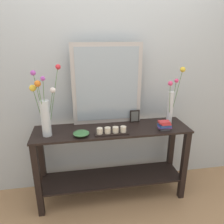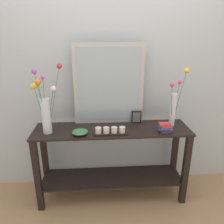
# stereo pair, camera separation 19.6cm
# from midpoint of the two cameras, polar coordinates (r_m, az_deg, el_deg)

# --- Properties ---
(ground_plane) EXTENTS (7.00, 6.00, 0.02)m
(ground_plane) POSITION_cam_midpoint_polar(r_m,az_deg,el_deg) (2.57, -2.33, -21.04)
(ground_plane) COLOR #A87F56
(wall_back) EXTENTS (6.40, 0.08, 2.70)m
(wall_back) POSITION_cam_midpoint_polar(r_m,az_deg,el_deg) (2.29, -3.90, 11.73)
(wall_back) COLOR #B2BCC1
(wall_back) RESTS_ON ground
(console_table) EXTENTS (1.53, 0.40, 0.79)m
(console_table) POSITION_cam_midpoint_polar(r_m,az_deg,el_deg) (2.27, -2.51, -11.41)
(console_table) COLOR black
(console_table) RESTS_ON ground
(mirror_leaning) EXTENTS (0.70, 0.03, 0.81)m
(mirror_leaning) POSITION_cam_midpoint_polar(r_m,az_deg,el_deg) (2.16, -3.89, 7.17)
(mirror_leaning) COLOR #B7B2AD
(mirror_leaning) RESTS_ON console_table
(tall_vase_left) EXTENTS (0.27, 0.22, 0.63)m
(tall_vase_left) POSITION_cam_midpoint_polar(r_m,az_deg,el_deg) (2.02, -19.95, 0.41)
(tall_vase_left) COLOR silver
(tall_vase_left) RESTS_ON console_table
(vase_right) EXTENTS (0.22, 0.17, 0.58)m
(vase_right) POSITION_cam_midpoint_polar(r_m,az_deg,el_deg) (2.25, 13.04, 2.68)
(vase_right) COLOR silver
(vase_right) RESTS_ON console_table
(candle_tray) EXTENTS (0.32, 0.09, 0.07)m
(candle_tray) POSITION_cam_midpoint_polar(r_m,az_deg,el_deg) (2.01, -2.90, -5.11)
(candle_tray) COLOR black
(candle_tray) RESTS_ON console_table
(picture_frame_small) EXTENTS (0.10, 0.01, 0.13)m
(picture_frame_small) POSITION_cam_midpoint_polar(r_m,az_deg,el_deg) (2.27, 3.54, -1.15)
(picture_frame_small) COLOR black
(picture_frame_small) RESTS_ON console_table
(decorative_bowl) EXTENTS (0.15, 0.15, 0.04)m
(decorative_bowl) POSITION_cam_midpoint_polar(r_m,az_deg,el_deg) (2.01, -10.91, -5.58)
(decorative_bowl) COLOR #38703D
(decorative_bowl) RESTS_ON console_table
(book_stack) EXTENTS (0.14, 0.10, 0.09)m
(book_stack) POSITION_cam_midpoint_polar(r_m,az_deg,el_deg) (2.13, 11.12, -3.50)
(book_stack) COLOR #424247
(book_stack) RESTS_ON console_table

